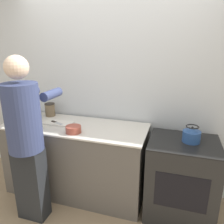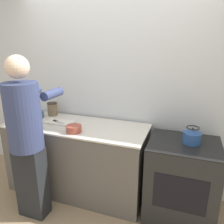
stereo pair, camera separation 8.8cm
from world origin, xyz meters
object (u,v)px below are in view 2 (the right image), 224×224
Objects in this scene: person at (27,135)px; kettle at (192,136)px; oven at (181,180)px; knife at (58,122)px; canister_jar at (52,109)px; cutting_board at (60,122)px; bowl_prep at (38,114)px.

person is 1.70m from kettle.
oven is 1.59m from knife.
person reaches higher than canister_jar.
kettle is at bearing -7.72° from canister_jar.
knife is at bearing 86.42° from person.
oven is 4.49× the size of knife.
canister_jar is at bearing 171.40° from oven.
cutting_board is at bearing 94.32° from knife.
canister_jar reaches higher than knife.
person is 9.93× the size of canister_jar.
knife is at bearing -46.07° from canister_jar.
bowl_prep is at bearing -129.89° from canister_jar.
kettle reaches higher than knife.
kettle reaches higher than oven.
bowl_prep is (-0.38, 0.11, 0.02)m from knife.
bowl_prep is at bearing 118.58° from person.
kettle is (1.61, 0.54, -0.00)m from person.
oven is 1.97m from bowl_prep.
kettle is 1.23× the size of bowl_prep.
person is 4.85× the size of cutting_board.
canister_jar is (0.13, 0.15, 0.05)m from bowl_prep.
cutting_board is 2.05× the size of canister_jar.
knife reaches higher than oven.
canister_jar is (-1.77, 0.27, 0.56)m from oven.
oven is 5.95× the size of bowl_prep.
kettle is at bearing 21.90° from knife.
canister_jar is (-0.25, 0.26, 0.07)m from knife.
oven is at bearing -1.01° from cutting_board.
canister_jar is (-1.83, 0.25, 0.04)m from kettle.
oven is 0.52m from kettle.
person reaches higher than cutting_board.
oven is 4.86× the size of kettle.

